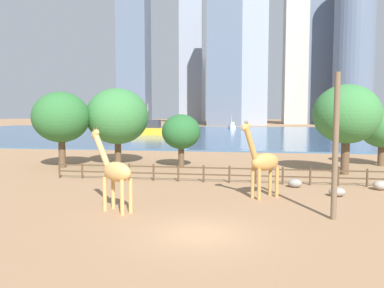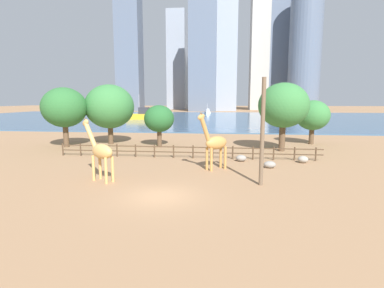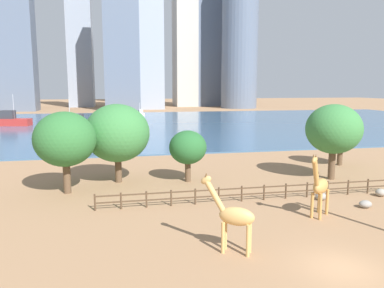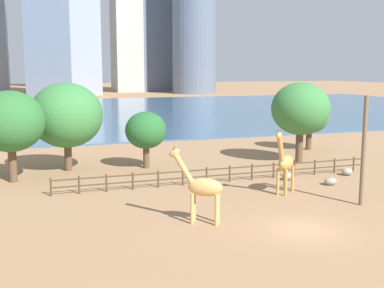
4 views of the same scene
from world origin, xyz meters
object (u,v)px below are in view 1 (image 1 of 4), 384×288
at_px(tree_left_large, 117,116).
at_px(boat_ferry, 107,127).
at_px(utility_pole, 336,147).
at_px(boulder_by_pole, 380,185).
at_px(tree_left_small, 347,114).
at_px(boulder_small, 295,183).
at_px(tree_center_broad, 181,132).
at_px(boat_sailboat, 232,126).
at_px(tree_right_small, 382,128).
at_px(tree_right_tall, 61,117).
at_px(giraffe_tall, 263,162).
at_px(boat_tug, 151,130).
at_px(giraffe_companion, 115,171).
at_px(boulder_near_fence, 337,192).

height_order(tree_left_large, boat_ferry, tree_left_large).
xyz_separation_m(utility_pole, tree_left_large, (-17.40, 17.35, 1.27)).
distance_m(boulder_by_pole, tree_left_small, 8.02).
bearing_deg(boat_ferry, boulder_small, -47.30).
distance_m(tree_center_broad, boat_ferry, 67.52).
xyz_separation_m(boulder_small, boat_sailboat, (-8.87, 92.31, 0.60)).
height_order(utility_pole, tree_right_small, utility_pole).
xyz_separation_m(tree_left_large, tree_left_small, (21.31, -3.13, 0.24)).
bearing_deg(tree_right_small, tree_right_tall, -169.05).
xyz_separation_m(tree_right_small, boat_ferry, (-50.46, 55.90, -2.31)).
bearing_deg(giraffe_tall, boulder_small, -163.96).
distance_m(tree_center_broad, boat_sailboat, 84.01).
distance_m(boat_ferry, boat_tug, 19.84).
bearing_deg(tree_left_small, boulder_small, -127.35).
xyz_separation_m(giraffe_companion, tree_right_small, (19.95, 20.40, 1.59)).
distance_m(boulder_by_pole, boat_ferry, 82.58).
bearing_deg(boulder_by_pole, giraffe_tall, -155.75).
bearing_deg(tree_left_large, giraffe_companion, -70.51).
bearing_deg(tree_right_small, tree_left_small, -128.88).
bearing_deg(tree_center_broad, boulder_small, -40.68).
bearing_deg(boulder_by_pole, tree_left_large, 156.71).
height_order(boulder_near_fence, tree_left_small, tree_left_small).
bearing_deg(boat_tug, tree_right_small, 132.00).
relative_size(tree_left_large, boat_tug, 0.97).
height_order(boulder_by_pole, boat_ferry, boat_ferry).
xyz_separation_m(boulder_small, tree_left_small, (4.84, 6.34, 4.81)).
height_order(giraffe_companion, tree_left_large, tree_left_large).
relative_size(giraffe_companion, tree_left_small, 0.59).
relative_size(giraffe_tall, boulder_near_fence, 4.75).
height_order(tree_left_small, boat_ferry, tree_left_small).
bearing_deg(boat_tug, boat_ferry, -36.75).
height_order(boulder_near_fence, boat_ferry, boat_ferry).
distance_m(giraffe_tall, tree_right_small, 20.09).
height_order(tree_right_tall, tree_left_small, tree_left_small).
height_order(tree_right_small, boat_sailboat, tree_right_small).
relative_size(boulder_near_fence, tree_right_small, 0.18).
distance_m(tree_right_tall, boat_ferry, 65.01).
bearing_deg(boat_ferry, boat_sailboat, 48.86).
distance_m(boulder_near_fence, boat_sailboat, 95.50).
bearing_deg(utility_pole, tree_right_tall, 146.85).
relative_size(giraffe_companion, boulder_small, 4.64).
distance_m(boulder_near_fence, tree_left_small, 10.42).
relative_size(tree_right_small, boat_sailboat, 1.16).
bearing_deg(tree_left_large, utility_pole, -44.91).
height_order(utility_pole, boulder_by_pole, utility_pole).
relative_size(giraffe_tall, tree_left_small, 0.63).
xyz_separation_m(giraffe_companion, boulder_by_pole, (15.90, 8.00, -1.83)).
xyz_separation_m(tree_right_tall, tree_right_small, (30.64, 5.93, -1.07)).
relative_size(boulder_by_pole, tree_right_tall, 0.13).
distance_m(boat_ferry, boat_sailboat, 39.96).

